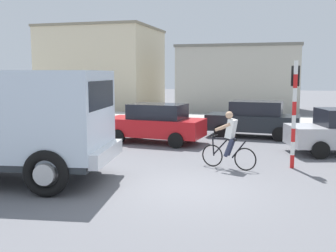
{
  "coord_description": "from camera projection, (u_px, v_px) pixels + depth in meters",
  "views": [
    {
      "loc": [
        2.22,
        -9.47,
        2.84
      ],
      "look_at": [
        -1.04,
        2.5,
        1.2
      ],
      "focal_mm": 43.04,
      "sensor_mm": 36.0,
      "label": 1
    }
  ],
  "objects": [
    {
      "name": "ground_plane",
      "position": [
        182.0,
        188.0,
        10.01
      ],
      "size": [
        120.0,
        120.0,
        0.0
      ],
      "primitive_type": "plane",
      "color": "slate"
    },
    {
      "name": "sidewalk_far",
      "position": [
        237.0,
        120.0,
        23.55
      ],
      "size": [
        80.0,
        5.0,
        0.16
      ],
      "primitive_type": "cube",
      "color": "#ADADA8",
      "rests_on": "ground"
    },
    {
      "name": "truck_foreground",
      "position": [
        7.0,
        118.0,
        10.51
      ],
      "size": [
        5.71,
        3.39,
        2.9
      ],
      "color": "silver",
      "rests_on": "ground"
    },
    {
      "name": "cyclist",
      "position": [
        229.0,
        140.0,
        11.93
      ],
      "size": [
        1.68,
        0.62,
        1.72
      ],
      "color": "black",
      "rests_on": "ground"
    },
    {
      "name": "traffic_light_pole",
      "position": [
        295.0,
        99.0,
        11.92
      ],
      "size": [
        0.24,
        0.43,
        3.2
      ],
      "color": "red",
      "rests_on": "ground"
    },
    {
      "name": "car_white_mid",
      "position": [
        155.0,
        123.0,
        16.4
      ],
      "size": [
        4.15,
        2.17,
        1.6
      ],
      "color": "red",
      "rests_on": "ground"
    },
    {
      "name": "car_far_side",
      "position": [
        254.0,
        119.0,
        17.91
      ],
      "size": [
        4.12,
        2.11,
        1.6
      ],
      "color": "#1E2328",
      "rests_on": "ground"
    },
    {
      "name": "building_corner_left",
      "position": [
        103.0,
        68.0,
        33.86
      ],
      "size": [
        8.74,
        7.88,
        6.57
      ],
      "color": "beige",
      "rests_on": "ground"
    },
    {
      "name": "building_mid_block",
      "position": [
        240.0,
        79.0,
        30.52
      ],
      "size": [
        8.68,
        6.69,
        4.83
      ],
      "color": "#B2AD9E",
      "rests_on": "ground"
    }
  ]
}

